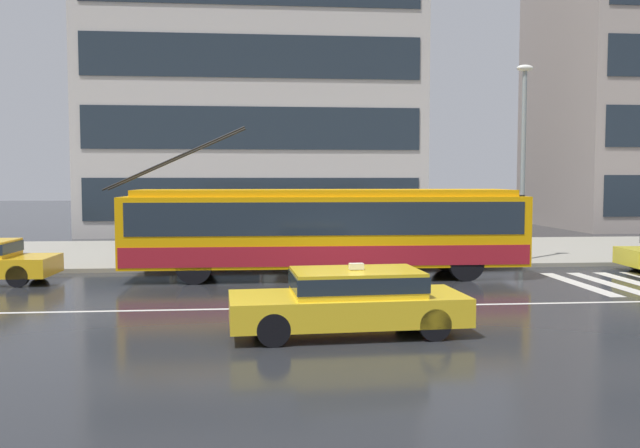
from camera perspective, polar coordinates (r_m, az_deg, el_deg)
The scene contains 13 objects.
ground_plane at distance 17.29m, azimuth 2.92°, elevation -6.29°, with size 160.00×160.00×0.00m, color #232529.
sidewalk_slab at distance 27.42m, azimuth -0.17°, elevation -2.37°, with size 80.00×10.00×0.14m, color gray.
crosswalk_stripe_edge_near at distance 20.91m, azimuth 21.12°, elevation -4.77°, with size 0.44×4.40×0.01m, color beige.
crosswalk_stripe_inner_a at distance 21.32m, azimuth 23.30°, elevation -4.66°, with size 0.44×4.40×0.01m, color beige.
crosswalk_stripe_center at distance 21.77m, azimuth 25.38°, elevation -4.55°, with size 0.44×4.40×0.01m, color beige.
lane_centre_line at distance 16.12m, azimuth 3.54°, elevation -7.03°, with size 72.00×0.14×0.01m, color silver.
trolleybus at distance 20.71m, azimuth 0.47°, elevation -0.40°, with size 12.78×2.74×4.62m.
taxi_oncoming_near at distance 13.26m, azimuth 2.63°, elevation -6.32°, with size 4.70×2.09×1.39m.
bus_shelter at distance 23.94m, azimuth -0.84°, elevation 1.41°, with size 3.83×1.74×2.50m.
pedestrian_at_shelter at distance 23.65m, azimuth -12.60°, elevation 0.49°, with size 1.30×1.30×1.95m.
pedestrian_approaching_curb at distance 23.72m, azimuth 6.13°, elevation 0.63°, with size 1.34×1.34×1.95m.
street_lamp at distance 25.00m, azimuth 16.93°, elevation 6.38°, with size 0.60×0.32×6.93m.
office_tower_corner_left at distance 41.80m, azimuth -5.67°, elevation 15.11°, with size 18.76×12.66×22.41m.
Camera 1 is at (-2.45, -16.84, 3.05)m, focal length 37.59 mm.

